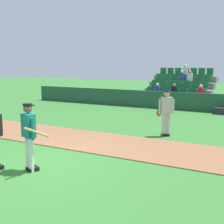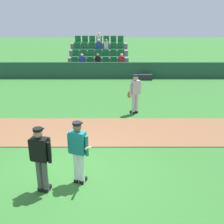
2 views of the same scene
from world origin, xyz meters
The scene contains 8 objects.
ground_plane centered at (0.00, 0.00, 0.00)m, with size 80.00×80.00×0.00m, color #33702D.
infield_dirt_path centered at (0.00, 2.88, 0.01)m, with size 28.00×2.58×0.03m, color brown.
dugout_fence centered at (0.00, 11.54, 0.54)m, with size 20.00×0.16×1.07m, color #234C38.
stadium_bleachers centered at (0.00, 13.83, 0.74)m, with size 4.45×3.80×2.70m.
batter_teal_jersey centered at (0.12, -0.41, 0.97)m, with size 0.60×0.80×1.76m.
umpire_home_plate centered at (-0.76, -0.76, 1.00)m, with size 0.58×0.37×1.76m.
runner_grey_jersey centered at (1.99, 4.84, 0.96)m, with size 0.64×0.43×1.76m.
equipment_bag centered at (3.18, 11.09, 0.18)m, with size 0.90×0.36×0.36m, color #232328.
Camera 2 is at (0.99, -6.70, 4.38)m, focal length 44.24 mm.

